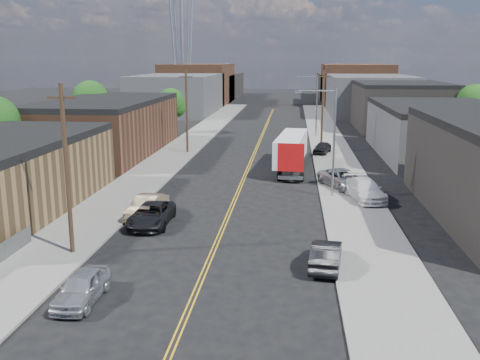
% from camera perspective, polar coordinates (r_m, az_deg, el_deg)
% --- Properties ---
extents(ground, '(260.00, 260.00, 0.00)m').
position_cam_1_polar(ground, '(79.70, 2.31, 4.64)').
color(ground, black).
rests_on(ground, ground).
extents(centerline, '(0.32, 120.00, 0.01)m').
position_cam_1_polar(centerline, '(64.92, 1.51, 2.78)').
color(centerline, gold).
rests_on(centerline, ground).
extents(sidewalk_left, '(5.00, 140.00, 0.15)m').
position_cam_1_polar(sidewalk_left, '(66.26, -6.72, 2.96)').
color(sidewalk_left, slate).
rests_on(sidewalk_left, ground).
extents(sidewalk_right, '(5.00, 140.00, 0.15)m').
position_cam_1_polar(sidewalk_right, '(64.92, 9.91, 2.65)').
color(sidewalk_right, slate).
rests_on(sidewalk_right, ground).
extents(warehouse_brown, '(12.00, 26.00, 6.60)m').
position_cam_1_polar(warehouse_brown, '(67.19, -14.11, 5.58)').
color(warehouse_brown, '#543221').
rests_on(warehouse_brown, ground).
extents(industrial_right_b, '(14.00, 24.00, 6.10)m').
position_cam_1_polar(industrial_right_b, '(67.56, 20.62, 4.97)').
color(industrial_right_b, '#353537').
rests_on(industrial_right_b, ground).
extents(industrial_right_c, '(14.00, 22.00, 7.60)m').
position_cam_1_polar(industrial_right_c, '(92.71, 16.62, 7.63)').
color(industrial_right_c, black).
rests_on(industrial_right_c, ground).
extents(skyline_left_a, '(16.00, 30.00, 8.00)m').
position_cam_1_polar(skyline_left_a, '(116.62, -6.60, 9.13)').
color(skyline_left_a, '#353537').
rests_on(skyline_left_a, ground).
extents(skyline_right_a, '(16.00, 30.00, 8.00)m').
position_cam_1_polar(skyline_right_a, '(115.03, 13.51, 8.81)').
color(skyline_right_a, '#353537').
rests_on(skyline_right_a, ground).
extents(skyline_left_b, '(16.00, 26.00, 10.00)m').
position_cam_1_polar(skyline_left_b, '(141.07, -4.45, 10.20)').
color(skyline_left_b, '#543221').
rests_on(skyline_left_b, ground).
extents(skyline_right_b, '(16.00, 26.00, 10.00)m').
position_cam_1_polar(skyline_right_b, '(139.75, 12.18, 9.93)').
color(skyline_right_b, '#543221').
rests_on(skyline_right_b, ground).
extents(skyline_left_c, '(16.00, 40.00, 7.00)m').
position_cam_1_polar(skyline_left_c, '(160.85, -3.18, 10.00)').
color(skyline_left_c, black).
rests_on(skyline_left_c, ground).
extents(skyline_right_c, '(16.00, 40.00, 7.00)m').
position_cam_1_polar(skyline_right_c, '(159.69, 11.37, 9.75)').
color(skyline_right_c, black).
rests_on(skyline_right_c, ground).
extents(streetlight_near, '(3.39, 0.25, 9.00)m').
position_cam_1_polar(streetlight_near, '(44.27, 9.52, 4.87)').
color(streetlight_near, gray).
rests_on(streetlight_near, ground).
extents(streetlight_far, '(3.39, 0.25, 9.00)m').
position_cam_1_polar(streetlight_far, '(79.04, 7.91, 8.35)').
color(streetlight_far, gray).
rests_on(streetlight_far, ground).
extents(utility_pole_left_near, '(1.60, 0.26, 10.00)m').
position_cam_1_polar(utility_pole_left_near, '(32.09, -18.00, 1.10)').
color(utility_pole_left_near, black).
rests_on(utility_pole_left_near, ground).
extents(utility_pole_left_far, '(1.60, 0.26, 10.00)m').
position_cam_1_polar(utility_pole_left_far, '(65.33, -5.71, 7.33)').
color(utility_pole_left_far, black).
rests_on(utility_pole_left_far, ground).
extents(utility_pole_right, '(1.60, 0.26, 10.00)m').
position_cam_1_polar(utility_pole_right, '(67.14, 8.78, 7.39)').
color(utility_pole_right, black).
rests_on(utility_pole_right, ground).
extents(tree_left_mid, '(5.10, 5.04, 8.37)m').
position_cam_1_polar(tree_left_mid, '(79.31, -15.61, 8.13)').
color(tree_left_mid, black).
rests_on(tree_left_mid, ground).
extents(tree_left_far, '(4.35, 4.20, 6.97)m').
position_cam_1_polar(tree_left_far, '(83.14, -7.31, 8.05)').
color(tree_left_far, black).
rests_on(tree_left_far, ground).
extents(tree_right_far, '(4.85, 4.76, 7.91)m').
position_cam_1_polar(tree_right_far, '(82.99, 23.73, 7.50)').
color(tree_right_far, black).
rests_on(tree_right_far, ground).
extents(semi_truck, '(3.47, 14.49, 3.74)m').
position_cam_1_polar(semi_truck, '(56.40, 5.49, 3.38)').
color(semi_truck, silver).
rests_on(semi_truck, ground).
extents(car_left_a, '(1.75, 4.32, 1.47)m').
position_cam_1_polar(car_left_a, '(26.86, -16.54, -10.92)').
color(car_left_a, '#B7BABD').
rests_on(car_left_a, ground).
extents(car_left_b, '(2.33, 4.99, 1.58)m').
position_cam_1_polar(car_left_b, '(39.51, -9.90, -2.82)').
color(car_left_b, '#8B775B').
rests_on(car_left_b, ground).
extents(car_left_c, '(2.64, 5.55, 1.53)m').
position_cam_1_polar(car_left_c, '(37.57, -9.42, -3.66)').
color(car_left_c, black).
rests_on(car_left_c, ground).
extents(car_right_oncoming, '(2.13, 4.68, 1.49)m').
position_cam_1_polar(car_right_oncoming, '(30.14, 9.16, -7.87)').
color(car_right_oncoming, black).
rests_on(car_right_oncoming, ground).
extents(car_right_lot_a, '(4.79, 6.28, 1.58)m').
position_cam_1_polar(car_right_lot_a, '(48.11, 10.97, 0.13)').
color(car_right_lot_a, '#9FA1A4').
rests_on(car_right_lot_a, sidewalk_right).
extents(car_right_lot_b, '(3.35, 5.95, 1.63)m').
position_cam_1_polar(car_right_lot_b, '(44.39, 13.20, -1.01)').
color(car_right_lot_b, white).
rests_on(car_right_lot_b, sidewalk_right).
extents(car_right_lot_c, '(2.67, 4.30, 1.37)m').
position_cam_1_polar(car_right_lot_c, '(65.23, 8.77, 3.42)').
color(car_right_lot_c, black).
rests_on(car_right_lot_c, sidewalk_right).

